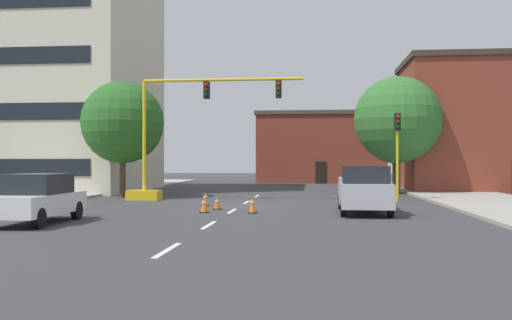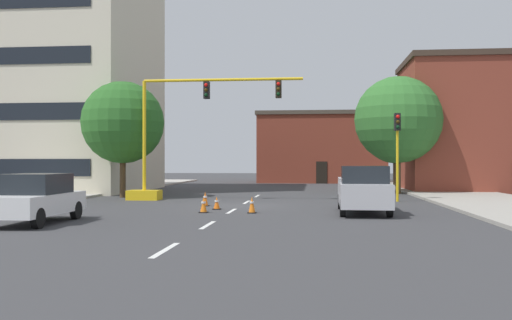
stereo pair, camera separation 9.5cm
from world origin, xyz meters
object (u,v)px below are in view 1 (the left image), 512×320
Objects in this scene: tree_right_mid at (398,120)px; pickup_truck_silver at (364,190)px; traffic_cone_roadside_b at (204,205)px; traffic_light_pole_right at (397,137)px; traffic_cone_roadside_c at (217,203)px; traffic_cone_roadside_d at (253,205)px; tree_right_far at (395,132)px; tree_left_near at (123,123)px; traffic_signal_gantry at (167,159)px; sedan_white_near_left at (37,198)px; traffic_cone_roadside_a at (205,199)px.

pickup_truck_silver is (-3.61, -15.09, -4.05)m from tree_right_mid.
traffic_cone_roadside_b is (-10.32, -15.63, -4.69)m from tree_right_mid.
traffic_light_pole_right is 7.03× the size of traffic_cone_roadside_b.
traffic_cone_roadside_c is 0.83× the size of traffic_cone_roadside_d.
tree_right_far is at bearing 82.53° from traffic_light_pole_right.
tree_left_near is 10.30× the size of traffic_cone_roadside_b.
tree_right_far reaches higher than traffic_light_pole_right.
traffic_signal_gantry is 2.18× the size of sedan_white_near_left.
tree_right_mid is at bearing 29.82° from traffic_signal_gantry.
tree_right_mid is (-1.00, -8.64, 0.36)m from tree_right_far.
pickup_truck_silver reaches higher than traffic_cone_roadside_c.
pickup_truck_silver is at bearing 6.35° from traffic_cone_roadside_d.
tree_left_near is 1.55× the size of sedan_white_near_left.
traffic_cone_roadside_d is (-7.09, -7.69, -3.18)m from traffic_light_pole_right.
traffic_light_pole_right is at bearing 41.18° from sedan_white_near_left.
traffic_cone_roadside_a is 1.20× the size of traffic_cone_roadside_c.
traffic_signal_gantry is 16.73× the size of traffic_cone_roadside_c.
traffic_light_pole_right is 0.66× the size of tree_right_far.
traffic_cone_roadside_a is 1.00× the size of traffic_cone_roadside_d.
tree_right_far is 33.48m from sedan_white_near_left.
traffic_cone_roadside_d is (8.93, -9.52, -4.19)m from tree_left_near.
pickup_truck_silver is at bearing -22.24° from traffic_cone_roadside_a.
tree_left_near is at bearing -160.50° from tree_right_mid.
traffic_signal_gantry is 12.48m from sedan_white_near_left.
tree_left_near is 18.25m from tree_right_mid.
traffic_signal_gantry is 13.93× the size of traffic_cone_roadside_d.
traffic_light_pole_right is at bearing 47.33° from traffic_cone_roadside_d.
traffic_signal_gantry is at bearing -131.95° from tree_right_far.
traffic_light_pole_right is 1.06× the size of sedan_white_near_left.
tree_right_mid is at bearing 47.83° from traffic_cone_roadside_a.
traffic_cone_roadside_c is at bearing -56.74° from traffic_signal_gantry.
traffic_cone_roadside_b is at bearing -64.55° from traffic_signal_gantry.
traffic_signal_gantry is 13.92× the size of traffic_cone_roadside_a.
tree_right_far is 10.29× the size of traffic_cone_roadside_a.
tree_left_near is (-18.19, -14.73, -0.12)m from tree_right_far.
tree_right_mid is 17.83m from traffic_cone_roadside_c.
traffic_cone_roadside_a is at bearing -156.90° from traffic_light_pole_right.
traffic_light_pole_right reaches higher than traffic_cone_roadside_b.
traffic_cone_roadside_b is at bearing -54.26° from tree_left_near.
tree_right_mid reaches higher than traffic_cone_roadside_d.
traffic_light_pole_right reaches higher than traffic_cone_roadside_c.
pickup_truck_silver is 7.96m from traffic_cone_roadside_a.
tree_right_mid is at bearing 81.58° from traffic_light_pole_right.
tree_right_far reaches higher than traffic_signal_gantry.
tree_right_mid is at bearing 19.50° from tree_left_near.
traffic_cone_roadside_c is (-8.88, -6.03, -3.24)m from traffic_light_pole_right.
pickup_truck_silver is 7.67× the size of traffic_cone_roadside_d.
traffic_light_pole_right is 0.88× the size of pickup_truck_silver.
traffic_signal_gantry is 5.44m from traffic_cone_roadside_a.
pickup_truck_silver is at bearing 24.00° from sedan_white_near_left.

